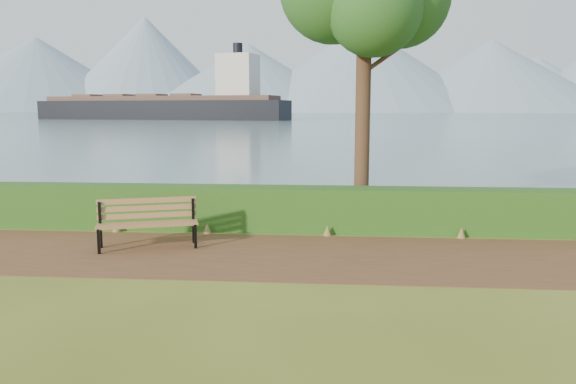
{
  "coord_description": "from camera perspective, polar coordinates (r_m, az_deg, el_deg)",
  "views": [
    {
      "loc": [
        1.73,
        -10.1,
        2.8
      ],
      "look_at": [
        0.8,
        1.2,
        1.1
      ],
      "focal_mm": 35.0,
      "sensor_mm": 36.0,
      "label": 1
    }
  ],
  "objects": [
    {
      "name": "bench",
      "position": [
        11.68,
        -14.09,
        -2.74
      ],
      "size": [
        2.05,
        1.17,
        0.99
      ],
      "rotation": [
        0.0,
        0.0,
        0.32
      ],
      "color": "black",
      "rests_on": "ground"
    },
    {
      "name": "cargo_ship",
      "position": [
        139.36,
        -12.01,
        8.38
      ],
      "size": [
        63.99,
        22.93,
        19.22
      ],
      "rotation": [
        0.0,
        0.0,
        -0.21
      ],
      "color": "black",
      "rests_on": "ground"
    },
    {
      "name": "path",
      "position": [
        10.91,
        -4.59,
        -6.35
      ],
      "size": [
        40.0,
        3.4,
        0.01
      ],
      "primitive_type": "cube",
      "color": "#51321B",
      "rests_on": "ground"
    },
    {
      "name": "ground",
      "position": [
        10.63,
        -4.85,
        -6.78
      ],
      "size": [
        140.0,
        140.0,
        0.0
      ],
      "primitive_type": "plane",
      "color": "#4E5D1A",
      "rests_on": "ground"
    },
    {
      "name": "water",
      "position": [
        270.12,
        4.42,
        7.91
      ],
      "size": [
        700.0,
        510.0,
        0.0
      ],
      "primitive_type": "cube",
      "color": "slate",
      "rests_on": "ground"
    },
    {
      "name": "hedge",
      "position": [
        13.03,
        -2.98,
        -1.66
      ],
      "size": [
        32.0,
        0.85,
        1.0
      ],
      "primitive_type": "cube",
      "color": "#1D4212",
      "rests_on": "ground"
    },
    {
      "name": "mountains",
      "position": [
        417.04,
        3.31,
        11.94
      ],
      "size": [
        585.0,
        190.0,
        70.0
      ],
      "color": "gray",
      "rests_on": "ground"
    }
  ]
}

